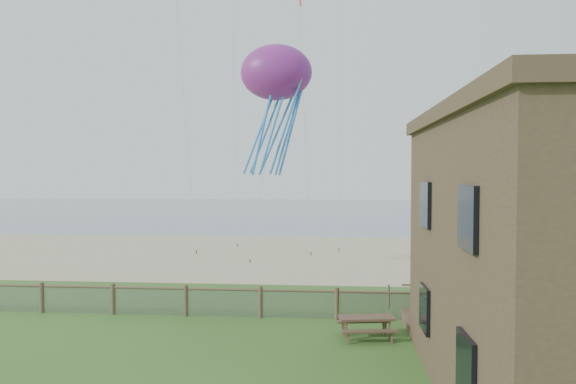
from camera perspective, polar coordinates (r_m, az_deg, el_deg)
name	(u,v)px	position (r m, az deg, el deg)	size (l,w,h in m)	color
ground	(231,378)	(15.24, -6.32, -19.84)	(160.00, 160.00, 0.00)	#30551D
sand_beach	(291,254)	(36.43, 0.33, -6.94)	(72.00, 20.00, 0.02)	tan
ocean	(312,210)	(80.13, 2.70, -2.06)	(160.00, 68.00, 0.02)	slate
chainlink_fence	(260,304)	(20.71, -3.09, -12.31)	(36.20, 0.20, 1.25)	brown
picnic_table	(366,327)	(18.48, 8.71, -14.60)	(1.89, 1.42, 0.80)	brown
octopus_kite	(276,108)	(29.70, -1.32, 9.30)	(3.82, 2.70, 7.87)	red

